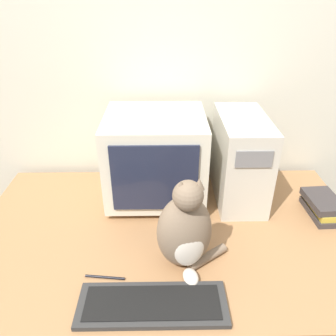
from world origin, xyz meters
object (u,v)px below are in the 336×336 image
book_stack (324,206)px  computer_tower (240,159)px  keyboard (152,304)px  cat (185,230)px  pen (105,277)px  crt_monitor (156,157)px

book_stack → computer_tower: bearing=156.5°
keyboard → book_stack: book_stack is taller
cat → book_stack: (0.63, 0.29, -0.12)m
keyboard → pen: bearing=145.2°
book_stack → pen: 0.98m
cat → keyboard: bearing=-134.1°
book_stack → pen: (-0.91, -0.35, -0.04)m
cat → book_stack: cat is taller
keyboard → crt_monitor: bearing=89.7°
pen → keyboard: bearing=-34.8°
crt_monitor → pen: size_ratio=3.10×
crt_monitor → cat: bearing=-76.1°
crt_monitor → computer_tower: size_ratio=1.04×
computer_tower → pen: size_ratio=2.97×
crt_monitor → keyboard: bearing=-90.3°
computer_tower → pen: (-0.56, -0.51, -0.19)m
computer_tower → book_stack: bearing=-23.5°
cat → book_stack: bearing=11.8°
crt_monitor → computer_tower: crt_monitor is taller
computer_tower → cat: 0.52m
pen → book_stack: bearing=21.1°
crt_monitor → computer_tower: 0.39m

